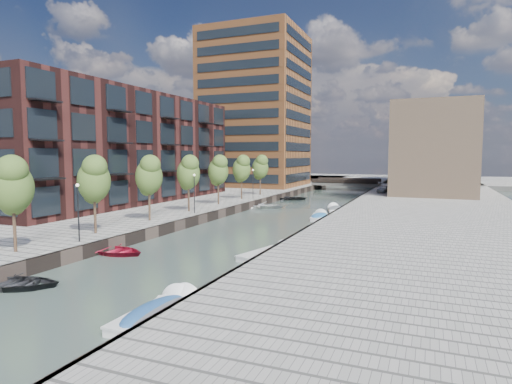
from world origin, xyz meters
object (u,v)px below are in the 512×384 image
Objects in this scene: tree_1 at (94,178)px; sloop_0 at (17,288)px; tree_2 at (149,174)px; motorboat_4 at (335,209)px; tree_6 at (260,167)px; sloop_2 at (116,254)px; motorboat_3 at (319,217)px; tree_5 at (241,168)px; bridge at (346,183)px; sloop_3 at (265,208)px; motorboat_0 at (160,312)px; motorboat_2 at (269,254)px; tree_4 at (218,170)px; car at (384,189)px; tree_3 at (188,172)px; sloop_1 at (8,286)px; motorboat_1 at (167,314)px; sloop_4 at (291,200)px; tree_0 at (12,184)px.

tree_1 is 11.95m from sloop_0.
tree_2 is 25.17m from motorboat_4.
tree_6 is 15.68m from motorboat_4.
motorboat_3 reaches higher than sloop_2.
tree_5 is 1.32× the size of sloop_2.
bridge is 2.18× the size of tree_2.
sloop_2 is 28.86m from sloop_3.
motorboat_0 is 0.99× the size of motorboat_2.
tree_4 is at bearing 90.00° from tree_2.
car is (8.88, -15.22, 0.20)m from bridge.
tree_2 is at bearing -9.29° from sloop_0.
tree_3 reaches higher than bridge.
motorboat_3 is at bearing 57.94° from tree_1.
tree_3 is 1.20× the size of motorboat_2.
tree_3 reaches higher than car.
tree_6 is 45.42m from sloop_1.
motorboat_2 is at bearing -76.17° from car.
tree_4 is (-8.50, -40.00, 3.92)m from bridge.
tree_1 reaches higher than sloop_2.
tree_2 is at bearing 127.97° from motorboat_1.
tree_3 is at bearing -100.25° from bridge.
sloop_1 is 0.78× the size of sloop_3.
tree_5 is at bearing -115.88° from car.
tree_2 is 14.00m from tree_4.
sloop_1 is 57.60m from car.
sloop_1 is at bearing -179.97° from sloop_2.
motorboat_0 is at bearing 172.30° from sloop_4.
bridge is 2.54× the size of motorboat_1.
car is (3.67, 56.34, 1.40)m from motorboat_1.
sloop_2 is at bearing -107.98° from motorboat_4.
tree_0 and tree_3 have the same top height.
tree_0 is at bearing 165.18° from motorboat_0.
tree_4 reaches higher than sloop_1.
sloop_2 is at bearing 139.35° from motorboat_1.
tree_4 is at bearing -90.00° from tree_5.
tree_6 reaches higher than sloop_0.
motorboat_2 is at bearing -87.05° from motorboat_3.
car is at bearing 61.33° from tree_3.
sloop_2 is 0.88× the size of motorboat_1.
motorboat_0 is 31.08m from motorboat_3.
tree_5 is 12.25m from sloop_4.
tree_6 is at bearing 131.68° from motorboat_3.
motorboat_3 is at bearing -2.01° from tree_4.
tree_3 is 1.00× the size of tree_6.
sloop_4 is (3.93, 24.32, -5.31)m from tree_3.
tree_6 is at bearing 90.00° from tree_0.
tree_1 is 11.74m from sloop_1.
sloop_0 is at bearing -85.18° from car.
motorboat_4 is at bearing 69.55° from tree_0.
tree_6 is 20.78m from car.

